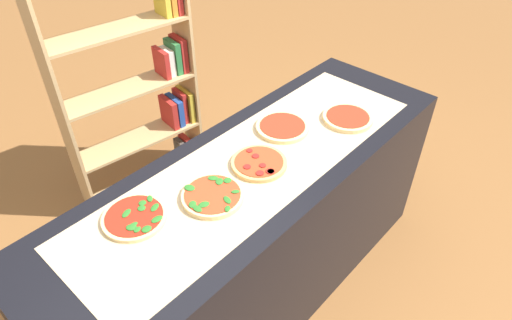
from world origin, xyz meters
name	(u,v)px	position (x,y,z in m)	size (l,w,h in m)	color
ground_plane	(256,287)	(0.00, 0.00, 0.00)	(12.00, 12.00, 0.00)	brown
counter	(256,233)	(0.00, 0.00, 0.46)	(2.16, 0.70, 0.92)	black
parchment_paper	(256,163)	(0.00, 0.00, 0.92)	(1.79, 0.53, 0.00)	tan
pizza_spinach_0	(135,217)	(-0.56, 0.12, 0.94)	(0.25, 0.25, 0.02)	#E5C17F
pizza_spinach_1	(213,196)	(-0.28, -0.02, 0.94)	(0.25, 0.25, 0.03)	#E5C17F
pizza_pepperoni_2	(259,163)	(0.00, -0.02, 0.94)	(0.25, 0.25, 0.03)	tan
pizza_plain_3	(282,127)	(0.28, 0.08, 0.94)	(0.26, 0.26, 0.02)	#E5C17F
pizza_plain_4	(348,118)	(0.56, -0.11, 0.94)	(0.25, 0.25, 0.02)	#E5C17F
bookshelf	(145,88)	(0.24, 1.18, 0.75)	(0.89, 0.35, 1.55)	tan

